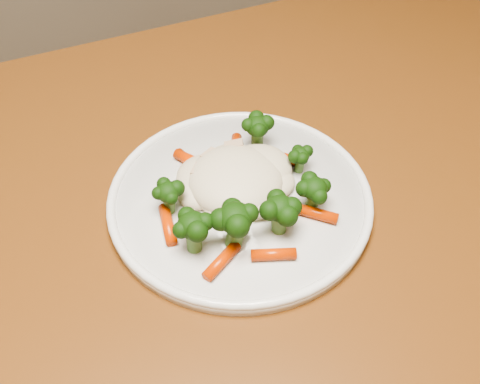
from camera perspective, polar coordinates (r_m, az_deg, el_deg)
The scene contains 3 objects.
dining_table at distance 0.70m, azimuth 1.88°, elevation -8.82°, with size 1.36×0.96×0.75m.
plate at distance 0.66m, azimuth 0.00°, elevation -0.83°, with size 0.29×0.29×0.01m, color white.
meal at distance 0.63m, azimuth 0.02°, elevation 0.54°, with size 0.19×0.19×0.05m.
Camera 1 is at (-0.22, -0.51, 1.24)m, focal length 45.00 mm.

